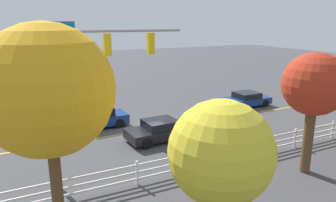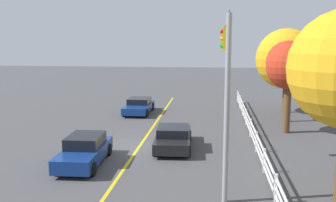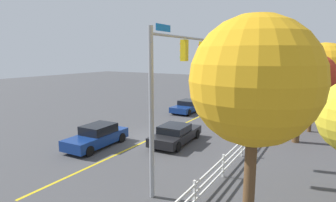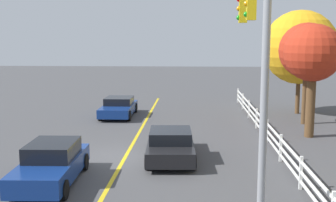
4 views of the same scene
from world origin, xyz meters
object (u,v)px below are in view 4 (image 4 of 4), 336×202
(car_0, at_px, (170,144))
(tree_4, at_px, (307,51))
(car_1, at_px, (119,107))
(car_2, at_px, (52,164))
(tree_0, at_px, (313,54))
(tree_2, at_px, (300,47))

(car_0, bearing_deg, tree_4, -47.36)
(car_1, distance_m, tree_4, 12.23)
(car_2, bearing_deg, tree_0, 122.43)
(car_2, height_order, tree_0, tree_0)
(car_2, xyz_separation_m, tree_2, (-14.59, 12.12, 3.80))
(car_0, height_order, tree_2, tree_2)
(tree_0, height_order, tree_4, tree_4)
(car_0, distance_m, tree_4, 11.47)
(car_2, height_order, tree_2, tree_2)
(car_1, distance_m, tree_2, 12.71)
(car_1, distance_m, tree_0, 12.65)
(tree_4, bearing_deg, car_1, -99.38)
(tree_0, xyz_separation_m, tree_4, (-3.40, 0.60, 0.08))
(car_0, height_order, car_2, car_2)
(car_0, height_order, car_1, car_0)
(tree_2, bearing_deg, car_1, -81.96)
(car_2, xyz_separation_m, tree_4, (-11.00, 11.62, 3.67))
(car_1, bearing_deg, car_2, -0.71)
(car_0, distance_m, tree_2, 14.46)
(car_1, relative_size, tree_4, 0.76)
(tree_4, bearing_deg, tree_2, 172.04)
(car_0, relative_size, tree_0, 0.81)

